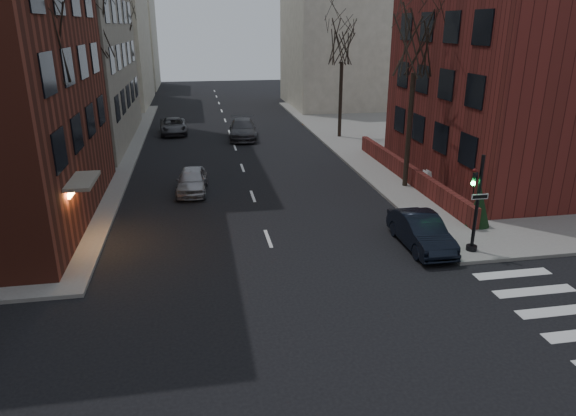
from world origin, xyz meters
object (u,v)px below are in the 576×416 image
object	(u,v)px
traffic_signal	(475,210)
evergreen_shrub	(479,207)
tree_right_b	(342,42)
streetlamp_near	(99,111)
car_lane_gray	(243,129)
tree_right_a	(416,42)
sandwich_board	(427,178)
parked_sedan	(421,231)
car_lane_silver	(192,180)
streetlamp_far	(135,78)
tree_left_a	(36,36)
tree_left_b	(90,24)
tree_left_c	(121,35)
car_lane_far	(173,126)

from	to	relation	value
traffic_signal	evergreen_shrub	bearing A→B (deg)	55.69
tree_right_b	streetlamp_near	size ratio (longest dim) A/B	1.46
streetlamp_near	car_lane_gray	xyz separation A→B (m)	(9.12, 11.23, -3.46)
tree_right_a	sandwich_board	distance (m)	7.54
parked_sedan	car_lane_silver	xyz separation A→B (m)	(-9.44, 9.35, -0.02)
tree_right_b	streetlamp_near	distance (m)	20.01
streetlamp_far	tree_left_a	bearing A→B (deg)	-91.23
traffic_signal	parked_sedan	distance (m)	2.34
tree_right_a	car_lane_gray	bearing A→B (deg)	117.36
tree_left_a	tree_left_b	bearing A→B (deg)	90.00
car_lane_gray	traffic_signal	bearing A→B (deg)	-69.26
traffic_signal	car_lane_gray	size ratio (longest dim) A/B	0.75
tree_right_b	streetlamp_far	distance (m)	20.01
streetlamp_near	tree_left_c	bearing A→B (deg)	91.91
tree_left_b	car_lane_gray	bearing A→B (deg)	36.64
tree_right_b	car_lane_far	distance (m)	15.81
traffic_signal	tree_right_a	size ratio (longest dim) A/B	0.41
tree_left_a	tree_right_b	bearing A→B (deg)	45.64
streetlamp_near	traffic_signal	bearing A→B (deg)	-38.87
tree_right_a	sandwich_board	bearing A→B (deg)	-7.93
streetlamp_near	streetlamp_far	distance (m)	20.00
parked_sedan	car_lane_far	distance (m)	28.45
tree_right_a	streetlamp_near	xyz separation A→B (m)	(-17.00, 4.00, -3.79)
traffic_signal	tree_left_b	xyz separation A→B (m)	(-16.74, 17.01, 7.00)
traffic_signal	tree_left_c	xyz separation A→B (m)	(-16.74, 31.01, 6.12)
parked_sedan	tree_left_a	bearing A→B (deg)	165.27
tree_left_b	evergreen_shrub	distance (m)	24.74
sandwich_board	streetlamp_near	bearing A→B (deg)	160.63
streetlamp_near	car_lane_far	size ratio (longest dim) A/B	1.33
tree_left_a	evergreen_shrub	world-z (taller)	tree_left_a
traffic_signal	car_lane_far	size ratio (longest dim) A/B	0.84
tree_left_b	tree_right_b	world-z (taller)	tree_left_b
sandwich_board	parked_sedan	bearing A→B (deg)	-122.53
tree_right_b	car_lane_gray	size ratio (longest dim) A/B	1.71
streetlamp_far	sandwich_board	xyz separation A→B (m)	(18.23, -24.17, -3.65)
tree_left_c	evergreen_shrub	xyz separation A→B (m)	(18.45, -28.50, -6.97)
tree_left_b	evergreen_shrub	bearing A→B (deg)	-38.16
tree_left_a	car_lane_gray	bearing A→B (deg)	63.18
tree_right_a	parked_sedan	world-z (taller)	tree_right_a
streetlamp_far	parked_sedan	world-z (taller)	streetlamp_far
tree_right_a	tree_right_b	size ratio (longest dim) A/B	1.06
tree_left_a	tree_right_a	distance (m)	18.05
car_lane_gray	car_lane_far	bearing A→B (deg)	156.54
streetlamp_far	parked_sedan	xyz separation A→B (m)	(14.40, -32.00, -3.53)
evergreen_shrub	tree_left_a	bearing A→B (deg)	172.29
traffic_signal	tree_right_b	distance (m)	23.71
car_lane_far	evergreen_shrub	world-z (taller)	evergreen_shrub
tree_left_a	parked_sedan	distance (m)	17.36
streetlamp_far	car_lane_silver	size ratio (longest dim) A/B	1.56
traffic_signal	tree_right_a	world-z (taller)	tree_right_a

